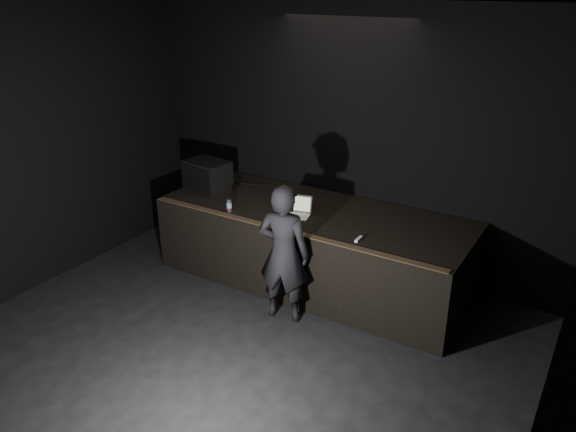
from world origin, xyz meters
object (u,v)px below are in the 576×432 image
at_px(laptop, 297,210).
at_px(person, 284,254).
at_px(stage_riser, 313,246).
at_px(stage_monitor, 207,175).
at_px(beer_can, 229,205).

height_order(laptop, person, person).
bearing_deg(person, stage_riser, -92.53).
bearing_deg(person, stage_monitor, -36.80).
xyz_separation_m(stage_riser, stage_monitor, (-1.67, -0.07, 0.70)).
distance_m(laptop, person, 0.80).
xyz_separation_m(stage_riser, beer_can, (-0.90, -0.59, 0.58)).
bearing_deg(stage_riser, beer_can, -146.90).
bearing_deg(stage_monitor, person, -17.28).
relative_size(stage_monitor, beer_can, 4.02).
relative_size(beer_can, person, 0.10).
height_order(beer_can, person, person).
relative_size(stage_riser, person, 2.40).
relative_size(stage_riser, beer_can, 24.58).
height_order(stage_riser, beer_can, beer_can).
distance_m(beer_can, person, 1.13).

